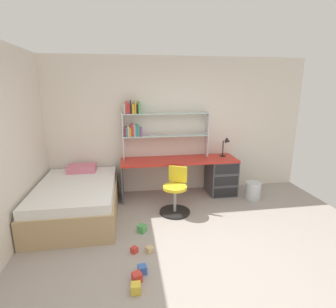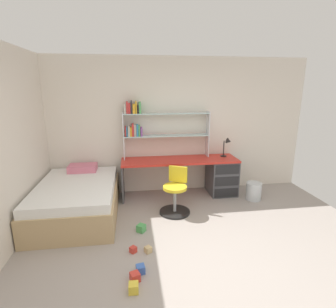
% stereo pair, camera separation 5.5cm
% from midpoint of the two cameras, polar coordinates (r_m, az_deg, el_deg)
% --- Properties ---
extents(ground_plane, '(5.58, 5.99, 0.02)m').
position_cam_midpoint_polar(ground_plane, '(3.36, 6.51, -23.97)').
color(ground_plane, '#9E938C').
extents(room_shell, '(5.58, 5.99, 2.64)m').
position_cam_midpoint_polar(room_shell, '(3.85, -15.47, 2.64)').
color(room_shell, silver).
rests_on(room_shell, ground_plane).
extents(desk, '(2.22, 0.60, 0.74)m').
position_cam_midpoint_polar(desk, '(5.21, 8.74, -4.21)').
color(desk, red).
rests_on(desk, ground_plane).
extents(bookshelf_hutch, '(1.65, 0.22, 1.10)m').
position_cam_midpoint_polar(bookshelf_hutch, '(4.95, -4.07, 6.45)').
color(bookshelf_hutch, silver).
rests_on(bookshelf_hutch, desk).
extents(desk_lamp, '(0.20, 0.17, 0.38)m').
position_cam_midpoint_polar(desk_lamp, '(5.23, 12.48, 2.16)').
color(desk_lamp, black).
rests_on(desk_lamp, desk).
extents(swivel_chair, '(0.52, 0.52, 0.77)m').
position_cam_midpoint_polar(swivel_chair, '(4.44, 1.27, -9.07)').
color(swivel_chair, black).
rests_on(swivel_chair, ground_plane).
extents(bed_platform, '(1.26, 1.81, 0.69)m').
position_cam_midpoint_polar(bed_platform, '(4.57, -19.63, -9.50)').
color(bed_platform, tan).
rests_on(bed_platform, ground_plane).
extents(waste_bin, '(0.28, 0.28, 0.33)m').
position_cam_midpoint_polar(waste_bin, '(5.23, 17.86, -7.67)').
color(waste_bin, silver).
rests_on(waste_bin, ground_plane).
extents(toy_block_natural_0, '(0.11, 0.11, 0.08)m').
position_cam_midpoint_polar(toy_block_natural_0, '(3.58, -4.61, -20.23)').
color(toy_block_natural_0, tan).
rests_on(toy_block_natural_0, ground_plane).
extents(toy_block_yellow_1, '(0.11, 0.11, 0.10)m').
position_cam_midpoint_polar(toy_block_yellow_1, '(3.06, -7.64, -27.18)').
color(toy_block_yellow_1, gold).
rests_on(toy_block_yellow_1, ground_plane).
extents(toy_block_green_2, '(0.15, 0.15, 0.11)m').
position_cam_midpoint_polar(toy_block_green_2, '(4.01, -6.20, -15.93)').
color(toy_block_green_2, '#479E51').
rests_on(toy_block_green_2, ground_plane).
extents(toy_block_red_3, '(0.11, 0.11, 0.08)m').
position_cam_midpoint_polar(toy_block_red_3, '(3.60, -7.87, -20.14)').
color(toy_block_red_3, red).
rests_on(toy_block_red_3, ground_plane).
extents(toy_block_blue_4, '(0.11, 0.11, 0.10)m').
position_cam_midpoint_polar(toy_block_blue_4, '(3.28, -6.19, -23.90)').
color(toy_block_blue_4, '#3860B7').
rests_on(toy_block_blue_4, ground_plane).
extents(toy_block_red_5, '(0.13, 0.13, 0.10)m').
position_cam_midpoint_polar(toy_block_red_5, '(3.18, -7.37, -25.25)').
color(toy_block_red_5, red).
rests_on(toy_block_red_5, ground_plane).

